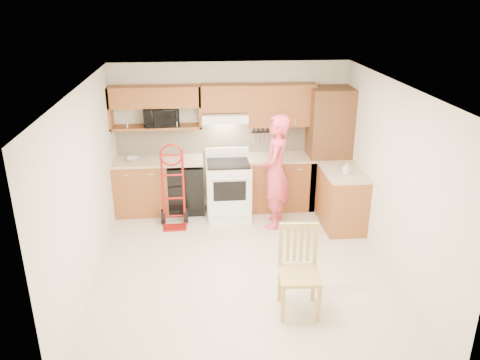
{
  "coord_description": "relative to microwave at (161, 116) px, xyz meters",
  "views": [
    {
      "loc": [
        -0.56,
        -5.74,
        3.58
      ],
      "look_at": [
        0.0,
        0.5,
        1.1
      ],
      "focal_mm": 35.92,
      "sensor_mm": 36.0,
      "label": 1
    }
  ],
  "objects": [
    {
      "name": "dining_chair",
      "position": [
        1.73,
        -3.12,
        -1.12
      ],
      "size": [
        0.51,
        0.55,
        1.06
      ],
      "primitive_type": null,
      "rotation": [
        0.0,
        0.0,
        -0.07
      ],
      "color": "tan",
      "rests_on": "ground"
    },
    {
      "name": "hand_truck",
      "position": [
        0.18,
        -0.74,
        -1.02
      ],
      "size": [
        0.5,
        0.46,
        1.26
      ],
      "primitive_type": null,
      "rotation": [
        0.0,
        0.0,
        0.02
      ],
      "color": "#9C140F",
      "rests_on": "ground"
    },
    {
      "name": "bowl",
      "position": [
        -0.5,
        -0.14,
        -0.69
      ],
      "size": [
        0.24,
        0.24,
        0.05
      ],
      "primitive_type": "imported",
      "rotation": [
        0.0,
        0.0,
        -0.29
      ],
      "color": "white",
      "rests_on": "countertop_left"
    },
    {
      "name": "soap_bottle",
      "position": [
        2.87,
        -1.08,
        -0.61
      ],
      "size": [
        0.11,
        0.12,
        0.19
      ],
      "primitive_type": "imported",
      "rotation": [
        0.0,
        0.0,
        0.42
      ],
      "color": "white",
      "rests_on": "countertop_return"
    },
    {
      "name": "upper_shelf_mw",
      "position": [
        -0.08,
        0.0,
        -0.18
      ],
      "size": [
        1.5,
        0.33,
        0.04
      ],
      "primitive_type": "cube",
      "color": "#9C5B29",
      "rests_on": "wall_back"
    },
    {
      "name": "person",
      "position": [
        1.8,
        -0.84,
        -0.73
      ],
      "size": [
        0.61,
        0.77,
        1.84
      ],
      "primitive_type": "imported",
      "rotation": [
        0.0,
        0.0,
        -1.86
      ],
      "color": "#E44156",
      "rests_on": "ground"
    },
    {
      "name": "lower_cab_left",
      "position": [
        -0.38,
        -0.14,
        -1.2
      ],
      "size": [
        0.9,
        0.6,
        0.9
      ],
      "primitive_type": "cube",
      "color": "#9C5B29",
      "rests_on": "ground"
    },
    {
      "name": "dishwasher",
      "position": [
        0.37,
        -0.14,
        -1.22
      ],
      "size": [
        0.6,
        0.6,
        0.85
      ],
      "primitive_type": "cube",
      "color": "black",
      "rests_on": "ground"
    },
    {
      "name": "lower_cab_right",
      "position": [
        2.0,
        -0.14,
        -1.2
      ],
      "size": [
        1.14,
        0.6,
        0.9
      ],
      "primitive_type": "cube",
      "color": "#9C5B29",
      "rests_on": "ground"
    },
    {
      "name": "upper_cab_left",
      "position": [
        -0.08,
        0.0,
        0.33
      ],
      "size": [
        1.5,
        0.33,
        0.34
      ],
      "primitive_type": "cube",
      "color": "#9C5B29",
      "rests_on": "wall_back"
    },
    {
      "name": "range",
      "position": [
        1.09,
        -0.38,
        -1.11
      ],
      "size": [
        0.74,
        0.97,
        1.09
      ],
      "primitive_type": null,
      "color": "white",
      "rests_on": "ground"
    },
    {
      "name": "ceiling",
      "position": [
        1.17,
        -2.08,
        0.86
      ],
      "size": [
        4.0,
        4.5,
        0.02
      ],
      "primitive_type": "cube",
      "color": "white",
      "rests_on": "ground"
    },
    {
      "name": "wall_back",
      "position": [
        1.17,
        0.17,
        -0.4
      ],
      "size": [
        4.0,
        0.02,
        2.5
      ],
      "primitive_type": "cube",
      "color": "white",
      "rests_on": "ground"
    },
    {
      "name": "backsplash",
      "position": [
        1.17,
        0.15,
        -0.45
      ],
      "size": [
        3.92,
        0.03,
        0.55
      ],
      "primitive_type": "cube",
      "color": "beige",
      "rests_on": "wall_back"
    },
    {
      "name": "floor",
      "position": [
        1.17,
        -2.08,
        -1.66
      ],
      "size": [
        4.0,
        4.5,
        0.02
      ],
      "primitive_type": "cube",
      "color": "beige",
      "rests_on": "ground"
    },
    {
      "name": "cab_return_right",
      "position": [
        2.87,
        -0.94,
        -1.2
      ],
      "size": [
        0.6,
        1.0,
        0.9
      ],
      "primitive_type": "cube",
      "color": "#9C5B29",
      "rests_on": "ground"
    },
    {
      "name": "countertop_right",
      "position": [
        2.0,
        -0.13,
        -0.73
      ],
      "size": [
        1.14,
        0.63,
        0.04
      ],
      "primitive_type": "cube",
      "color": "tan",
      "rests_on": "lower_cab_right"
    },
    {
      "name": "wall_left",
      "position": [
        -0.84,
        -2.08,
        -0.4
      ],
      "size": [
        0.02,
        4.5,
        2.5
      ],
      "primitive_type": "cube",
      "color": "white",
      "rests_on": "ground"
    },
    {
      "name": "pantry_tall",
      "position": [
        2.82,
        -0.14,
        -0.6
      ],
      "size": [
        0.7,
        0.6,
        2.1
      ],
      "primitive_type": "cube",
      "color": "#543315",
      "rests_on": "ground"
    },
    {
      "name": "countertop_return",
      "position": [
        2.87,
        -0.94,
        -0.73
      ],
      "size": [
        0.63,
        1.0,
        0.04
      ],
      "primitive_type": "cube",
      "color": "tan",
      "rests_on": "cab_return_right"
    },
    {
      "name": "countertop_left",
      "position": [
        -0.08,
        -0.13,
        -0.73
      ],
      "size": [
        1.5,
        0.63,
        0.04
      ],
      "primitive_type": "cube",
      "color": "tan",
      "rests_on": "lower_cab_left"
    },
    {
      "name": "wall_front",
      "position": [
        1.17,
        -4.34,
        -0.4
      ],
      "size": [
        4.0,
        0.02,
        2.5
      ],
      "primitive_type": "cube",
      "color": "white",
      "rests_on": "ground"
    },
    {
      "name": "upper_cab_center",
      "position": [
        1.05,
        0.0,
        0.29
      ],
      "size": [
        0.76,
        0.33,
        0.44
      ],
      "primitive_type": "cube",
      "color": "#9C5B29",
      "rests_on": "wall_back"
    },
    {
      "name": "range_hood",
      "position": [
        1.05,
        -0.06,
        -0.02
      ],
      "size": [
        0.76,
        0.46,
        0.14
      ],
      "primitive_type": "cube",
      "color": "white",
      "rests_on": "wall_back"
    },
    {
      "name": "upper_cab_right",
      "position": [
        2.0,
        0.0,
        0.15
      ],
      "size": [
        1.14,
        0.33,
        0.7
      ],
      "primitive_type": "cube",
      "color": "#9C5B29",
      "rests_on": "wall_back"
    },
    {
      "name": "microwave",
      "position": [
        0.0,
        0.0,
        0.0
      ],
      "size": [
        0.62,
        0.46,
        0.32
      ],
      "primitive_type": "imported",
      "rotation": [
        0.0,
        0.0,
        0.13
      ],
      "color": "black",
      "rests_on": "upper_shelf_mw"
    },
    {
      "name": "knife_strip",
      "position": [
        1.72,
        0.12,
        -0.41
      ],
      "size": [
        0.4,
        0.05,
        0.29
      ],
      "primitive_type": null,
      "color": "black",
      "rests_on": "backsplash"
    },
    {
      "name": "wall_right",
      "position": [
        3.18,
        -2.08,
        -0.4
      ],
      "size": [
        0.02,
        4.5,
        2.5
      ],
      "primitive_type": "cube",
      "color": "white",
      "rests_on": "ground"
    }
  ]
}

